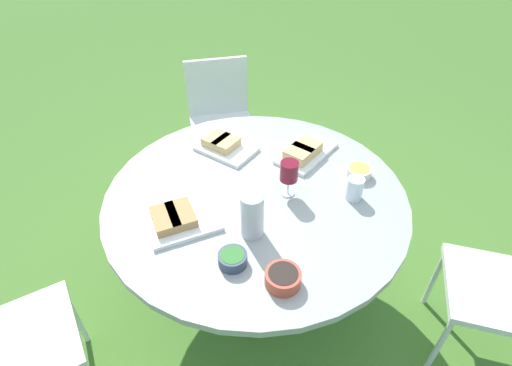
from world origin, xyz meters
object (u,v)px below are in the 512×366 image
water_pitcher (252,215)px  wine_glass (289,172)px  chair_near_left (221,114)px  dining_table (256,210)px

water_pitcher → wine_glass: (0.05, -0.29, 0.02)m
chair_near_left → water_pitcher: bearing=143.6°
water_pitcher → chair_near_left: bearing=-36.4°
dining_table → chair_near_left: 1.18m
chair_near_left → wine_glass: wine_glass is taller
chair_near_left → water_pitcher: 1.46m
wine_glass → water_pitcher: bearing=100.4°
water_pitcher → wine_glass: bearing=-79.6°
water_pitcher → wine_glass: 0.29m
dining_table → chair_near_left: chair_near_left is taller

